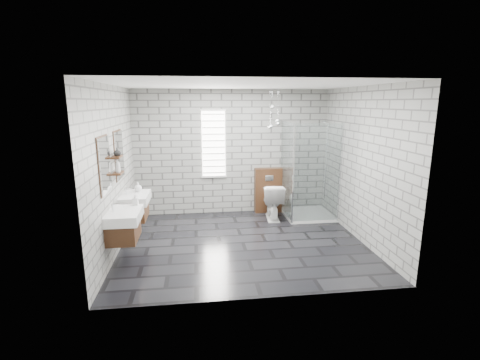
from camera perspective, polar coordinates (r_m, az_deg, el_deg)
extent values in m
cube|color=black|center=(6.25, 0.47, -10.31)|extent=(4.20, 3.60, 0.02)
cube|color=white|center=(5.76, 0.52, 15.46)|extent=(4.20, 3.60, 0.02)
cube|color=gray|center=(7.63, -1.34, 4.53)|extent=(4.20, 0.02, 2.70)
cube|color=gray|center=(4.11, 3.88, -2.58)|extent=(4.20, 0.02, 2.70)
cube|color=gray|center=(5.96, -20.07, 1.45)|extent=(0.02, 3.60, 2.70)
cube|color=gray|center=(6.48, 19.33, 2.36)|extent=(0.02, 3.60, 2.70)
cube|color=#452815|center=(5.55, -18.54, -7.81)|extent=(0.42, 0.62, 0.30)
cube|color=silver|center=(5.50, -16.51, -7.51)|extent=(0.02, 0.35, 0.01)
cube|color=white|center=(5.47, -18.45, -5.60)|extent=(0.47, 0.70, 0.15)
cylinder|color=silver|center=(5.47, -20.15, -4.27)|extent=(0.04, 0.04, 0.12)
cylinder|color=silver|center=(5.44, -19.67, -3.76)|extent=(0.10, 0.02, 0.02)
cube|color=white|center=(5.34, -21.31, 2.32)|extent=(0.03, 0.55, 0.80)
cube|color=#452815|center=(5.34, -21.44, 2.31)|extent=(0.01, 0.59, 0.84)
cube|color=#452815|center=(6.47, -16.90, -4.80)|extent=(0.42, 0.62, 0.30)
cube|color=silver|center=(6.43, -15.15, -4.52)|extent=(0.02, 0.35, 0.01)
cube|color=white|center=(6.40, -16.81, -2.87)|extent=(0.47, 0.70, 0.15)
cylinder|color=silver|center=(6.39, -18.25, -1.73)|extent=(0.04, 0.04, 0.12)
cylinder|color=silver|center=(6.37, -17.84, -1.29)|extent=(0.10, 0.02, 0.02)
cube|color=white|center=(6.29, -19.21, 3.92)|extent=(0.03, 0.55, 0.80)
cube|color=#452815|center=(6.29, -19.32, 3.91)|extent=(0.01, 0.59, 0.84)
cube|color=#452815|center=(5.90, -19.39, 1.09)|extent=(0.14, 0.30, 0.03)
cube|color=#452815|center=(5.85, -19.58, 3.59)|extent=(0.14, 0.30, 0.03)
cube|color=white|center=(7.55, -4.36, 5.94)|extent=(0.50, 0.02, 1.40)
cube|color=silver|center=(7.48, -4.45, 11.41)|extent=(0.56, 0.04, 0.04)
cube|color=silver|center=(7.65, -4.27, 0.56)|extent=(0.56, 0.04, 0.04)
cube|color=silver|center=(7.63, -4.28, 1.22)|extent=(0.48, 0.01, 0.02)
cube|color=silver|center=(7.60, -4.29, 2.25)|extent=(0.48, 0.01, 0.02)
cube|color=silver|center=(7.58, -4.31, 3.29)|extent=(0.48, 0.01, 0.02)
cube|color=silver|center=(7.56, -4.33, 4.34)|extent=(0.48, 0.01, 0.02)
cube|color=silver|center=(7.54, -4.35, 5.39)|extent=(0.48, 0.01, 0.02)
cube|color=silver|center=(7.52, -4.36, 6.45)|extent=(0.48, 0.01, 0.02)
cube|color=silver|center=(7.51, -4.38, 7.51)|extent=(0.48, 0.01, 0.02)
cube|color=silver|center=(7.50, -4.40, 8.58)|extent=(0.48, 0.01, 0.02)
cube|color=silver|center=(7.49, -4.42, 9.65)|extent=(0.48, 0.01, 0.03)
cube|color=silver|center=(7.48, -4.44, 10.72)|extent=(0.48, 0.01, 0.03)
cube|color=#452815|center=(7.81, 4.63, -1.68)|extent=(0.60, 0.20, 1.00)
cube|color=silver|center=(7.64, 4.83, 0.31)|extent=(0.18, 0.01, 0.12)
cube|color=white|center=(7.77, 10.98, -5.55)|extent=(1.00, 1.00, 0.06)
cube|color=silver|center=(7.07, 12.54, 0.95)|extent=(1.00, 0.01, 2.00)
cube|color=silver|center=(7.39, 7.69, 1.63)|extent=(0.01, 1.00, 2.00)
cube|color=silver|center=(6.92, 8.72, 0.85)|extent=(0.03, 0.03, 2.00)
cube|color=silver|center=(7.25, 16.12, 1.03)|extent=(0.03, 0.03, 2.00)
cylinder|color=silver|center=(7.85, 13.92, 2.54)|extent=(0.02, 0.02, 1.80)
cylinder|color=silver|center=(7.71, 13.72, 9.27)|extent=(0.14, 0.14, 0.02)
sphere|color=silver|center=(7.19, 5.06, 8.70)|extent=(0.09, 0.09, 0.09)
cylinder|color=silver|center=(7.17, 5.13, 11.92)|extent=(0.01, 0.01, 0.72)
sphere|color=silver|center=(7.22, 6.25, 9.16)|extent=(0.09, 0.09, 0.09)
cylinder|color=silver|center=(7.21, 6.33, 12.13)|extent=(0.01, 0.01, 0.66)
sphere|color=silver|center=(7.29, 5.31, 11.87)|extent=(0.09, 0.09, 0.09)
cylinder|color=silver|center=(7.29, 5.35, 13.48)|extent=(0.01, 0.01, 0.32)
sphere|color=silver|center=(7.30, 4.85, 8.64)|extent=(0.09, 0.09, 0.09)
cylinder|color=silver|center=(7.28, 4.91, 11.87)|extent=(0.01, 0.01, 0.73)
sphere|color=silver|center=(7.30, 6.14, 9.63)|extent=(0.09, 0.09, 0.09)
cylinder|color=silver|center=(7.29, 6.20, 12.35)|extent=(0.01, 0.01, 0.60)
imported|color=white|center=(7.40, 5.35, -3.46)|extent=(0.49, 0.78, 0.76)
imported|color=#B2B2B2|center=(5.69, -16.80, -3.08)|extent=(0.08, 0.08, 0.18)
imported|color=#B2B2B2|center=(6.52, -16.40, -1.10)|extent=(0.15, 0.15, 0.17)
imported|color=#B2B2B2|center=(5.85, -19.42, 2.21)|extent=(0.10, 0.10, 0.21)
imported|color=#B2B2B2|center=(5.85, -19.51, 4.34)|extent=(0.14, 0.14, 0.12)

